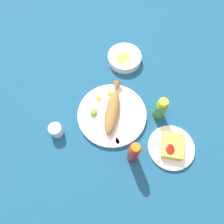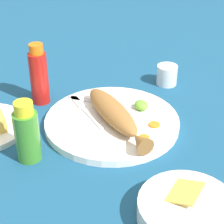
{
  "view_description": "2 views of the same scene",
  "coord_description": "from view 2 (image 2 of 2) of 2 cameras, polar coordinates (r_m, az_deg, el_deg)",
  "views": [
    {
      "loc": [
        0.43,
        0.07,
        0.97
      ],
      "look_at": [
        0.0,
        0.0,
        0.04
      ],
      "focal_mm": 35.0,
      "sensor_mm": 36.0,
      "label": 1
    },
    {
      "loc": [
        -0.75,
        0.37,
        0.56
      ],
      "look_at": [
        0.0,
        0.0,
        0.04
      ],
      "focal_mm": 65.0,
      "sensor_mm": 36.0,
      "label": 2
    }
  ],
  "objects": [
    {
      "name": "ground_plane",
      "position": [
        1.01,
        0.0,
        -1.84
      ],
      "size": [
        4.0,
        4.0,
        0.0
      ],
      "primitive_type": "plane",
      "color": "navy"
    },
    {
      "name": "main_plate",
      "position": [
        1.0,
        0.0,
        -1.41
      ],
      "size": [
        0.33,
        0.33,
        0.02
      ],
      "primitive_type": "cylinder",
      "color": "white",
      "rests_on": "ground_plane"
    },
    {
      "name": "fried_fish",
      "position": [
        0.97,
        0.42,
        -0.3
      ],
      "size": [
        0.28,
        0.06,
        0.05
      ],
      "rotation": [
        0.0,
        0.0,
        -0.0
      ],
      "color": "#996633",
      "rests_on": "main_plate"
    },
    {
      "name": "fork_near",
      "position": [
        1.04,
        -4.0,
        0.49
      ],
      "size": [
        0.19,
        0.02,
        0.0
      ],
      "rotation": [
        0.0,
        0.0,
        6.32
      ],
      "color": "silver",
      "rests_on": "main_plate"
    },
    {
      "name": "fork_far",
      "position": [
        1.06,
        -1.87,
        1.46
      ],
      "size": [
        0.13,
        0.15,
        0.0
      ],
      "rotation": [
        0.0,
        0.0,
        7.13
      ],
      "color": "silver",
      "rests_on": "main_plate"
    },
    {
      "name": "carrot_slice_near",
      "position": [
        0.93,
        4.52,
        -3.65
      ],
      "size": [
        0.03,
        0.03,
        0.0
      ],
      "primitive_type": "cylinder",
      "color": "orange",
      "rests_on": "main_plate"
    },
    {
      "name": "carrot_slice_mid",
      "position": [
        0.98,
        5.97,
        -1.78
      ],
      "size": [
        0.03,
        0.03,
        0.0
      ],
      "primitive_type": "cylinder",
      "color": "orange",
      "rests_on": "main_plate"
    },
    {
      "name": "lime_wedge_main",
      "position": [
        1.03,
        4.14,
        0.96
      ],
      "size": [
        0.04,
        0.03,
        0.02
      ],
      "primitive_type": "ellipsoid",
      "color": "#6BB233",
      "rests_on": "main_plate"
    },
    {
      "name": "hot_sauce_bottle_red",
      "position": [
        1.08,
        -10.25,
        5.04
      ],
      "size": [
        0.05,
        0.05,
        0.17
      ],
      "color": "#B21914",
      "rests_on": "ground_plane"
    },
    {
      "name": "hot_sauce_bottle_green",
      "position": [
        0.88,
        -11.88,
        -2.95
      ],
      "size": [
        0.05,
        0.05,
        0.14
      ],
      "color": "#3D8428",
      "rests_on": "ground_plane"
    },
    {
      "name": "salt_cup",
      "position": [
        1.19,
        7.72,
        5.03
      ],
      "size": [
        0.06,
        0.06,
        0.06
      ],
      "color": "silver",
      "rests_on": "ground_plane"
    },
    {
      "name": "guacamole_bowl",
      "position": [
        0.76,
        10.51,
        -13.36
      ],
      "size": [
        0.18,
        0.18,
        0.05
      ],
      "color": "white",
      "rests_on": "ground_plane"
    }
  ]
}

